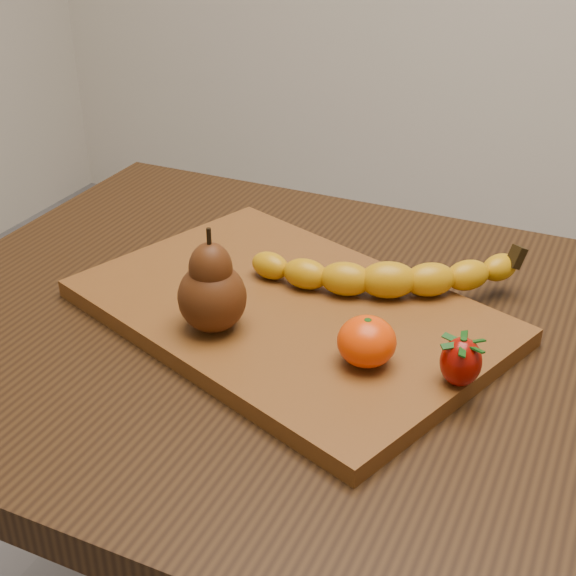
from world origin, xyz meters
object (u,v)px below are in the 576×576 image
at_px(table, 339,408).
at_px(mandarin, 367,341).
at_px(cutting_board, 288,312).
at_px(pear, 211,280).

xyz_separation_m(table, mandarin, (0.05, -0.06, 0.14)).
distance_m(table, cutting_board, 0.13).
xyz_separation_m(cutting_board, mandarin, (0.12, -0.07, 0.03)).
bearing_deg(pear, table, 30.37).
bearing_deg(cutting_board, pear, -104.19).
relative_size(pear, mandarin, 1.93).
distance_m(cutting_board, mandarin, 0.14).
bearing_deg(mandarin, pear, -178.42).
relative_size(table, pear, 9.01).
height_order(cutting_board, pear, pear).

